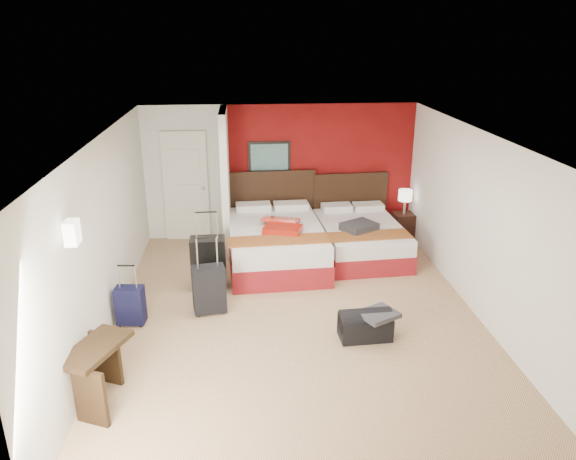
{
  "coord_description": "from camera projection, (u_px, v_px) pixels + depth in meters",
  "views": [
    {
      "loc": [
        -0.7,
        -6.65,
        3.78
      ],
      "look_at": [
        -0.06,
        0.8,
        1.0
      ],
      "focal_mm": 34.04,
      "sensor_mm": 36.0,
      "label": 1
    }
  ],
  "objects": [
    {
      "name": "jacket_bundle",
      "position": [
        359.0,
        227.0,
        9.15
      ],
      "size": [
        0.68,
        0.64,
        0.13
      ],
      "primitive_type": "cube",
      "rotation": [
        0.0,
        0.0,
        0.53
      ],
      "color": "#323236",
      "rests_on": "bed_right"
    },
    {
      "name": "bed_right",
      "position": [
        360.0,
        240.0,
        9.56
      ],
      "size": [
        1.48,
        2.02,
        0.58
      ],
      "primitive_type": "cube",
      "rotation": [
        0.0,
        0.0,
        0.07
      ],
      "color": "silver",
      "rests_on": "ground"
    },
    {
      "name": "nightstand",
      "position": [
        403.0,
        226.0,
        10.33
      ],
      "size": [
        0.38,
        0.38,
        0.5
      ],
      "primitive_type": "cube",
      "rotation": [
        0.0,
        0.0,
        0.06
      ],
      "color": "black",
      "rests_on": "ground"
    },
    {
      "name": "ground",
      "position": [
        297.0,
        317.0,
        7.58
      ],
      "size": [
        6.5,
        6.5,
        0.0
      ],
      "primitive_type": "plane",
      "color": "tan",
      "rests_on": "ground"
    },
    {
      "name": "red_suitcase_open",
      "position": [
        282.0,
        225.0,
        9.0
      ],
      "size": [
        0.81,
        0.96,
        0.1
      ],
      "primitive_type": "cube",
      "rotation": [
        0.0,
        0.0,
        -0.31
      ],
      "color": "#AD1D0E",
      "rests_on": "bed_left"
    },
    {
      "name": "bed_left",
      "position": [
        276.0,
        245.0,
        9.22
      ],
      "size": [
        1.67,
        2.3,
        0.67
      ],
      "primitive_type": "cube",
      "rotation": [
        0.0,
        0.0,
        0.05
      ],
      "color": "silver",
      "rests_on": "ground"
    },
    {
      "name": "suitcase_navy",
      "position": [
        131.0,
        307.0,
        7.32
      ],
      "size": [
        0.39,
        0.26,
        0.52
      ],
      "primitive_type": "cube",
      "rotation": [
        0.0,
        0.0,
        -0.1
      ],
      "color": "black",
      "rests_on": "ground"
    },
    {
      "name": "partition_wall",
      "position": [
        225.0,
        182.0,
        9.51
      ],
      "size": [
        0.12,
        1.2,
        2.5
      ],
      "primitive_type": "cube",
      "color": "silver",
      "rests_on": "ground"
    },
    {
      "name": "jacket_draped",
      "position": [
        378.0,
        314.0,
        6.92
      ],
      "size": [
        0.58,
        0.55,
        0.06
      ],
      "primitive_type": "cube",
      "rotation": [
        0.0,
        0.0,
        0.48
      ],
      "color": "#3B3B41",
      "rests_on": "duffel_bag"
    },
    {
      "name": "room_walls",
      "position": [
        197.0,
        203.0,
        8.36
      ],
      "size": [
        5.02,
        6.52,
        2.5
      ],
      "color": "white",
      "rests_on": "ground"
    },
    {
      "name": "duffel_bag",
      "position": [
        365.0,
        326.0,
        7.03
      ],
      "size": [
        0.68,
        0.39,
        0.33
      ],
      "primitive_type": "cube",
      "rotation": [
        0.0,
        0.0,
        0.05
      ],
      "color": "black",
      "rests_on": "ground"
    },
    {
      "name": "suitcase_black",
      "position": [
        209.0,
        264.0,
        8.32
      ],
      "size": [
        0.53,
        0.33,
        0.78
      ],
      "primitive_type": "cube",
      "rotation": [
        0.0,
        0.0,
        0.01
      ],
      "color": "black",
      "rests_on": "ground"
    },
    {
      "name": "table_lamp",
      "position": [
        405.0,
        202.0,
        10.16
      ],
      "size": [
        0.32,
        0.32,
        0.46
      ],
      "primitive_type": "cylinder",
      "rotation": [
        0.0,
        0.0,
        -0.29
      ],
      "color": "white",
      "rests_on": "nightstand"
    },
    {
      "name": "suitcase_charcoal",
      "position": [
        209.0,
        291.0,
        7.61
      ],
      "size": [
        0.49,
        0.35,
        0.66
      ],
      "primitive_type": "cube",
      "rotation": [
        0.0,
        0.0,
        0.18
      ],
      "color": "black",
      "rests_on": "ground"
    },
    {
      "name": "desk",
      "position": [
        98.0,
        374.0,
        5.76
      ],
      "size": [
        0.71,
        0.92,
        0.69
      ],
      "primitive_type": "cube",
      "rotation": [
        0.0,
        0.0,
        -0.41
      ],
      "color": "black",
      "rests_on": "ground"
    },
    {
      "name": "red_accent_panel",
      "position": [
        320.0,
        171.0,
        10.23
      ],
      "size": [
        3.5,
        0.04,
        2.5
      ],
      "primitive_type": "cube",
      "color": "maroon",
      "rests_on": "ground"
    },
    {
      "name": "entry_door",
      "position": [
        186.0,
        186.0,
        10.08
      ],
      "size": [
        0.82,
        0.06,
        2.05
      ],
      "primitive_type": "cube",
      "color": "silver",
      "rests_on": "ground"
    }
  ]
}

